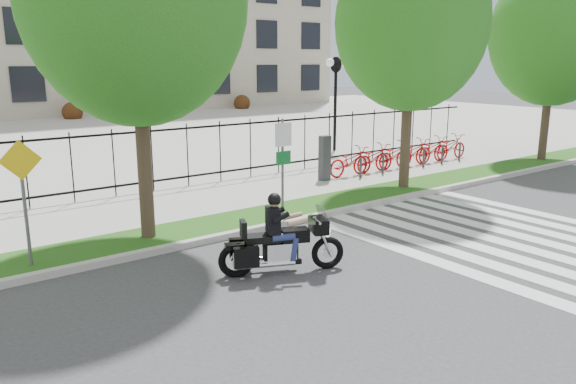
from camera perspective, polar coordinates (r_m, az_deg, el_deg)
ground at (r=10.52m, az=7.84°, el=-9.73°), size 120.00×120.00×0.00m
curb at (r=13.51m, az=-4.55°, el=-4.07°), size 60.00×0.20×0.15m
grass_verge at (r=14.20m, az=-6.41°, el=-3.24°), size 60.00×1.50×0.15m
sidewalk at (r=16.33m, az=-10.94°, el=-1.22°), size 60.00×3.50×0.15m
plaza at (r=32.78m, az=-24.86°, el=4.94°), size 80.00×34.00×0.10m
crosswalk_stripes at (r=14.17m, az=21.83°, el=-4.47°), size 5.70×8.00×0.01m
iron_fence at (r=17.66m, az=-13.63°, el=3.30°), size 30.00×0.06×2.00m
lamp_post_right at (r=25.30m, az=4.87°, el=11.19°), size 1.06×0.70×4.25m
street_tree_2 at (r=17.98m, az=12.41°, el=16.43°), size 4.61×4.61×7.69m
street_tree_3 at (r=24.91m, az=25.44°, el=14.36°), size 4.90×4.90×7.79m
bike_share_station at (r=21.57m, az=11.58°, el=3.83°), size 7.84×0.88×1.50m
sign_pole_regulatory at (r=14.37m, az=-0.52°, el=3.85°), size 0.50×0.09×2.50m
sign_pole_warning at (r=11.82m, az=-25.33°, el=0.53°), size 0.78×0.09×2.49m
motorcycle_rider at (r=10.97m, az=-0.65°, el=-5.00°), size 2.37×1.33×1.95m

